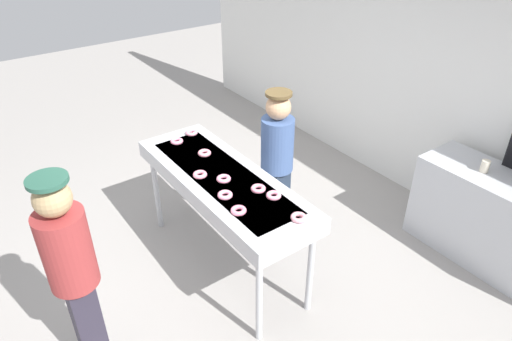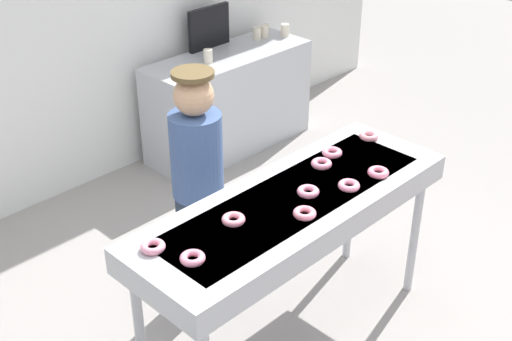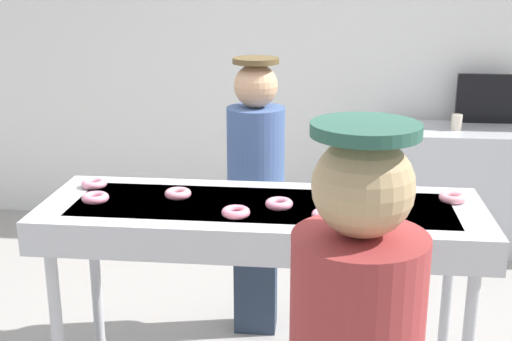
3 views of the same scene
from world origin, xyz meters
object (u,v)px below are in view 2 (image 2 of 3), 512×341
Objects in this scene: strawberry_donut_4 at (378,172)px; strawberry_donut_7 at (193,258)px; strawberry_donut_2 at (305,213)px; worker_baker at (198,178)px; paper_cup_0 at (208,56)px; paper_cup_2 at (265,31)px; strawberry_donut_5 at (153,247)px; menu_display at (209,27)px; strawberry_donut_9 at (369,136)px; paper_cup_3 at (285,30)px; prep_counter at (229,102)px; fryer_conveyor at (293,211)px; strawberry_donut_1 at (321,164)px; strawberry_donut_8 at (332,153)px; strawberry_donut_0 at (233,219)px; strawberry_donut_3 at (349,186)px; paper_cup_1 at (257,33)px.

strawberry_donut_4 is 1.31m from strawberry_donut_7.
strawberry_donut_2 is 0.08× the size of worker_baker.
paper_cup_0 and paper_cup_2 have the same top height.
menu_display is (2.35, 2.21, 0.06)m from strawberry_donut_5.
strawberry_donut_9 is 1.07× the size of paper_cup_3.
strawberry_donut_7 is 1.07× the size of paper_cup_2.
strawberry_donut_4 is at bearing -112.65° from prep_counter.
fryer_conveyor is 0.89m from strawberry_donut_9.
strawberry_donut_4 is 2.86m from paper_cup_2.
strawberry_donut_9 is at bearing 43.26° from strawberry_donut_4.
prep_counter is at bearing 72.60° from strawberry_donut_9.
strawberry_donut_1 is at bearing -177.84° from strawberry_donut_9.
strawberry_donut_8 is at bearing 16.70° from fryer_conveyor.
fryer_conveyor is at bearing -8.13° from strawberry_donut_0.
worker_baker is 1.00× the size of prep_counter.
strawberry_donut_5 is at bearing -137.15° from paper_cup_0.
strawberry_donut_1 and strawberry_donut_8 have the same top height.
paper_cup_3 is at bearing 49.63° from strawberry_donut_3.
strawberry_donut_5 is 1.00× the size of strawberry_donut_9.
strawberry_donut_3 is 1.07× the size of paper_cup_1.
strawberry_donut_4 is 0.08× the size of worker_baker.
strawberry_donut_8 is (0.15, 0.04, 0.00)m from strawberry_donut_1.
strawberry_donut_2 is at bearing -120.51° from paper_cup_0.
strawberry_donut_7 is at bearing -176.80° from fryer_conveyor.
strawberry_donut_2 is 1.00× the size of strawberry_donut_9.
prep_counter is at bearing -170.70° from paper_cup_2.
paper_cup_0 is at bearing -170.19° from paper_cup_1.
fryer_conveyor is 17.36× the size of paper_cup_3.
strawberry_donut_9 reaches higher than paper_cup_2.
fryer_conveyor is at bearing -131.39° from paper_cup_1.
paper_cup_3 is (1.84, 1.99, -0.07)m from strawberry_donut_1.
prep_counter is (0.97, 2.32, -0.59)m from strawberry_donut_4.
strawberry_donut_7 is (-0.67, 0.12, 0.00)m from strawberry_donut_2.
paper_cup_0 is at bearing 51.21° from strawberry_donut_0.
strawberry_donut_8 is (0.63, 0.33, 0.00)m from strawberry_donut_2.
strawberry_donut_9 is (1.72, -0.03, 0.00)m from strawberry_donut_5.
paper_cup_0 is at bearing 67.28° from strawberry_donut_3.
strawberry_donut_3 is at bearing -126.96° from strawberry_donut_8.
strawberry_donut_0 is 0.38m from strawberry_donut_2.
paper_cup_3 is (0.15, -0.12, 0.00)m from paper_cup_2.
strawberry_donut_4 reaches higher than paper_cup_3.
strawberry_donut_2 is at bearing -10.50° from strawberry_donut_7.
strawberry_donut_4 reaches higher than prep_counter.
menu_display is (0.97, 2.21, 0.06)m from strawberry_donut_8.
paper_cup_2 is (0.10, -0.00, 0.00)m from paper_cup_1.
worker_baker is at bearing 139.70° from strawberry_donut_8.
paper_cup_0 is at bearing 46.86° from strawberry_donut_7.
fryer_conveyor is 16.22× the size of strawberry_donut_8.
strawberry_donut_9 is at bearing -119.68° from paper_cup_2.
strawberry_donut_3 is at bearing -112.72° from paper_cup_0.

